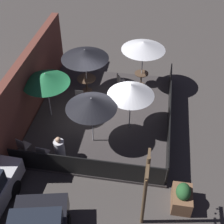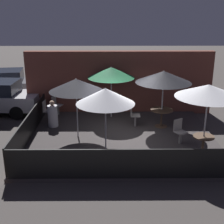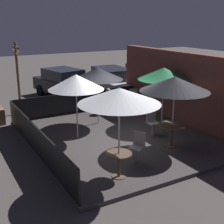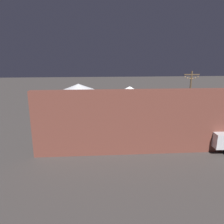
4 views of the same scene
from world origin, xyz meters
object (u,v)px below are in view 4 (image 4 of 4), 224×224
object	(u,v)px
patio_chair_0	(187,134)
patio_chair_2	(115,126)
patio_chair_1	(185,127)
light_post	(190,92)
patio_umbrella_2	(152,94)
patio_chair_3	(88,118)
planter_box	(170,107)
patio_umbrella_4	(130,90)
patron_0	(175,125)
dining_table_0	(79,113)
dining_table_1	(94,124)
patio_umbrella_1	(93,97)
patio_umbrella_0	(78,87)
patio_umbrella_3	(136,103)

from	to	relation	value
patio_chair_0	patio_chair_2	xyz separation A→B (m)	(3.51, -1.49, 0.01)
patio_chair_1	light_post	size ratio (longest dim) A/B	0.29
patio_umbrella_2	patio_chair_1	world-z (taller)	patio_umbrella_2
patio_chair_0	light_post	size ratio (longest dim) A/B	0.28
light_post	patio_chair_1	bearing A→B (deg)	64.99
patio_chair_2	patio_chair_3	bearing A→B (deg)	-45.23
patio_chair_0	planter_box	bearing A→B (deg)	-83.12
patio_umbrella_4	patio_chair_2	bearing A→B (deg)	65.26
patio_chair_2	patio_umbrella_4	bearing A→B (deg)	-112.36
patio_chair_0	light_post	bearing A→B (deg)	-95.26
patron_0	patio_chair_2	bearing A→B (deg)	124.05
dining_table_0	patio_chair_0	world-z (taller)	patio_chair_0
patio_chair_2	patio_chair_1	bearing A→B (deg)	173.62
dining_table_1	patio_chair_3	distance (m)	1.73
patio_chair_3	patio_umbrella_4	bearing A→B (deg)	-104.33
patio_umbrella_1	patron_0	size ratio (longest dim) A/B	2.10
patio_umbrella_0	patio_umbrella_2	size ratio (longest dim) A/B	1.08
patio_umbrella_1	dining_table_1	size ratio (longest dim) A/B	2.53
patio_chair_2	light_post	xyz separation A→B (m)	(-5.67, -3.49, 1.24)
patio_chair_3	patio_umbrella_2	bearing A→B (deg)	-129.81
patio_umbrella_1	patio_chair_0	bearing A→B (deg)	161.80
patio_umbrella_2	patio_umbrella_3	world-z (taller)	same
patio_umbrella_2	patio_chair_3	bearing A→B (deg)	-9.35
dining_table_1	patron_0	distance (m)	4.60
patio_umbrella_1	patio_chair_2	distance (m)	2.01
dining_table_1	patio_umbrella_3	bearing A→B (deg)	149.58
patron_0	patio_umbrella_2	bearing A→B (deg)	80.63
patio_umbrella_4	dining_table_0	xyz separation A→B (m)	(3.33, -0.22, -1.51)
dining_table_0	patio_chair_3	xyz separation A→B (m)	(-0.59, 1.01, -0.05)
patio_chair_0	patio_chair_1	distance (m)	0.94
patio_umbrella_0	dining_table_1	xyz separation A→B (m)	(-1.00, 2.68, -1.68)
patio_umbrella_0	planter_box	xyz separation A→B (m)	(-6.94, -2.07, -1.95)
patio_chair_1	patio_chair_0	bearing A→B (deg)	81.21
patio_umbrella_1	patio_umbrella_3	distance (m)	2.46
dining_table_1	patio_chair_3	bearing A→B (deg)	-76.43
patio_umbrella_3	patio_umbrella_0	bearing A→B (deg)	-51.58
patio_umbrella_4	planter_box	bearing A→B (deg)	-147.67
patio_umbrella_1	patio_chair_3	size ratio (longest dim) A/B	2.62
dining_table_0	patio_chair_1	xyz separation A→B (m)	(-5.94, 3.32, -0.02)
patio_chair_3	patron_0	distance (m)	5.29
planter_box	light_post	xyz separation A→B (m)	(-0.90, 1.31, 1.42)
patio_umbrella_0	planter_box	distance (m)	7.49
patio_chair_1	planter_box	size ratio (longest dim) A/B	0.90
patio_umbrella_3	patio_chair_0	bearing A→B (deg)	173.42
patio_umbrella_1	dining_table_1	world-z (taller)	patio_umbrella_1
patron_0	patio_chair_0	bearing A→B (deg)	-142.57
dining_table_1	patio_chair_2	world-z (taller)	patio_chair_2
dining_table_1	patio_chair_1	size ratio (longest dim) A/B	0.99
patio_umbrella_3	patio_umbrella_4	distance (m)	3.71
patio_umbrella_3	patio_chair_3	bearing A→B (deg)	-49.17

